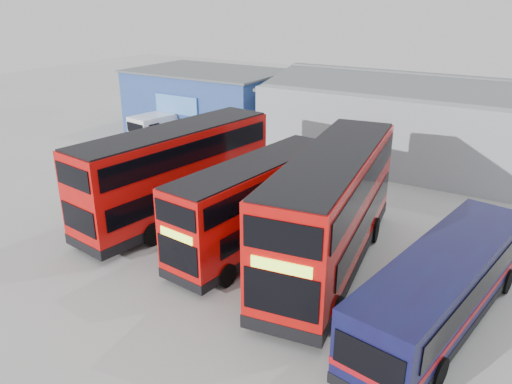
# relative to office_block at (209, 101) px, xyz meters

# --- Properties ---
(ground_plane) EXTENTS (120.00, 120.00, 0.00)m
(ground_plane) POSITION_rel_office_block_xyz_m (14.00, -17.99, -2.58)
(ground_plane) COLOR #9D9D98
(ground_plane) RESTS_ON ground
(office_block) EXTENTS (12.30, 8.32, 5.12)m
(office_block) POSITION_rel_office_block_xyz_m (0.00, 0.00, 0.00)
(office_block) COLOR navy
(office_block) RESTS_ON ground
(maintenance_shed) EXTENTS (30.50, 12.00, 5.89)m
(maintenance_shed) POSITION_rel_office_block_xyz_m (22.00, 2.01, 0.02)
(maintenance_shed) COLOR #9297A0
(maintenance_shed) RESTS_ON ground
(double_decker_left) EXTENTS (4.15, 11.47, 4.75)m
(double_decker_left) POSITION_rel_office_block_xyz_m (9.11, -15.00, -0.22)
(double_decker_left) COLOR red
(double_decker_left) RESTS_ON ground
(double_decker_centre) EXTENTS (3.32, 9.87, 4.10)m
(double_decker_centre) POSITION_rel_office_block_xyz_m (14.14, -15.61, -0.54)
(double_decker_centre) COLOR red
(double_decker_centre) RESTS_ON ground
(double_decker_right) EXTENTS (4.52, 12.07, 4.99)m
(double_decker_right) POSITION_rel_office_block_xyz_m (17.64, -15.38, -0.09)
(double_decker_right) COLOR red
(double_decker_right) RESTS_ON ground
(single_decker_blue) EXTENTS (4.06, 10.70, 2.84)m
(single_decker_blue) POSITION_rel_office_block_xyz_m (22.63, -17.22, -1.17)
(single_decker_blue) COLOR #0D133D
(single_decker_blue) RESTS_ON ground
(panel_van) EXTENTS (2.89, 5.49, 2.29)m
(panel_van) POSITION_rel_office_block_xyz_m (-1.18, -4.45, -1.30)
(panel_van) COLOR white
(panel_van) RESTS_ON ground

